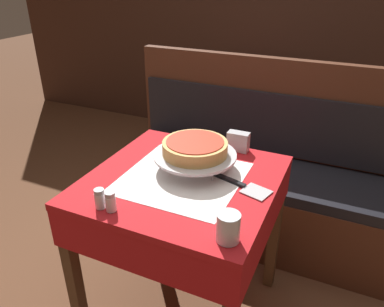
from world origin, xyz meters
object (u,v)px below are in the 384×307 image
at_px(dining_table_front, 183,201).
at_px(deep_dish_pizza, 195,147).
at_px(pizza_pan_stand, 195,156).
at_px(pepper_shaker, 111,202).
at_px(booth_bench, 252,187).
at_px(condiment_caddy, 234,66).
at_px(water_glass_near, 228,227).
at_px(pizza_server, 240,184).
at_px(salt_shaker, 100,199).
at_px(napkin_holder, 238,141).
at_px(dining_table_rear, 243,86).

height_order(dining_table_front, deep_dish_pizza, deep_dish_pizza).
relative_size(pizza_pan_stand, pepper_shaker, 4.63).
height_order(booth_bench, condiment_caddy, booth_bench).
relative_size(water_glass_near, pepper_shaker, 1.29).
height_order(deep_dish_pizza, pepper_shaker, deep_dish_pizza).
bearing_deg(water_glass_near, pepper_shaker, -177.25).
height_order(water_glass_near, pepper_shaker, water_glass_near).
distance_m(pizza_server, salt_shaker, 0.54).
bearing_deg(condiment_caddy, dining_table_front, -78.27).
bearing_deg(napkin_holder, condiment_caddy, 109.40).
xyz_separation_m(dining_table_front, salt_shaker, (-0.17, -0.31, 0.15)).
relative_size(dining_table_front, pepper_shaker, 10.16).
bearing_deg(booth_bench, napkin_holder, -87.24).
relative_size(pizza_pan_stand, pizza_server, 1.24).
xyz_separation_m(booth_bench, pizza_server, (0.13, -0.71, 0.45)).
relative_size(deep_dish_pizza, salt_shaker, 3.61).
height_order(deep_dish_pizza, pizza_server, deep_dish_pizza).
distance_m(pizza_pan_stand, deep_dish_pizza, 0.04).
distance_m(dining_table_rear, water_glass_near, 2.05).
relative_size(dining_table_rear, salt_shaker, 10.22).
bearing_deg(dining_table_rear, booth_bench, -68.02).
bearing_deg(booth_bench, pizza_server, -80.04).
bearing_deg(booth_bench, deep_dish_pizza, -97.73).
bearing_deg(dining_table_front, booth_bench, 81.81).
xyz_separation_m(pizza_server, pepper_shaker, (-0.36, -0.35, 0.03)).
distance_m(pizza_pan_stand, pizza_server, 0.23).
xyz_separation_m(dining_table_rear, pepper_shaker, (0.14, -1.98, 0.14)).
distance_m(deep_dish_pizza, water_glass_near, 0.47).
bearing_deg(napkin_holder, water_glass_near, -74.58).
xyz_separation_m(pizza_server, water_glass_near, (0.07, -0.33, 0.04)).
bearing_deg(salt_shaker, pizza_server, 40.52).
bearing_deg(pizza_pan_stand, dining_table_front, -101.63).
bearing_deg(dining_table_front, napkin_holder, 68.95).
bearing_deg(dining_table_front, salt_shaker, -119.32).
height_order(pizza_pan_stand, pepper_shaker, pepper_shaker).
bearing_deg(water_glass_near, salt_shaker, -177.52).
xyz_separation_m(dining_table_rear, booth_bench, (0.37, -0.92, -0.34)).
height_order(booth_bench, pepper_shaker, booth_bench).
relative_size(booth_bench, water_glass_near, 16.70).
height_order(dining_table_front, napkin_holder, napkin_holder).
distance_m(pepper_shaker, condiment_caddy, 2.02).
relative_size(dining_table_rear, pizza_server, 2.73).
bearing_deg(deep_dish_pizza, booth_bench, 82.27).
relative_size(pepper_shaker, condiment_caddy, 0.51).
relative_size(pizza_server, salt_shaker, 3.74).
bearing_deg(booth_bench, condiment_caddy, 115.93).
height_order(dining_table_rear, water_glass_near, water_glass_near).
relative_size(booth_bench, pizza_server, 5.77).
xyz_separation_m(pizza_pan_stand, pepper_shaker, (-0.15, -0.40, -0.03)).
relative_size(water_glass_near, napkin_holder, 0.98).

